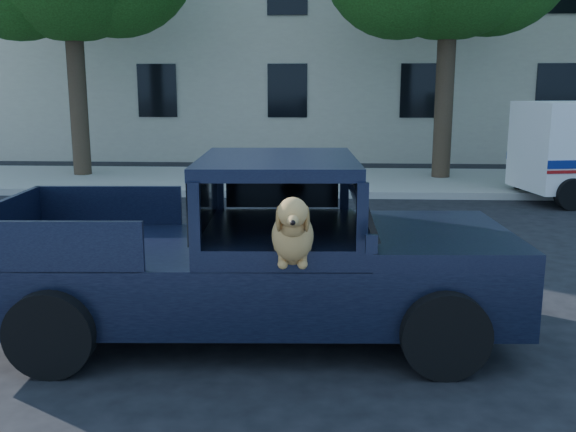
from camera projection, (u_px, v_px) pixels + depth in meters
The scene contains 5 objects.
ground at pixel (123, 316), 6.73m from camera, with size 120.00×120.00×0.00m, color black.
far_sidewalk at pixel (237, 181), 15.71m from camera, with size 60.00×4.00×0.15m, color gray.
lane_stripes at pixel (316, 241), 9.95m from camera, with size 21.60×0.14×0.01m, color silver, non-canonical shape.
building_main at pixel (351, 21), 21.80m from camera, with size 26.00×6.00×9.00m, color beige.
pickup_truck at pixel (246, 276), 6.15m from camera, with size 4.91×2.54×1.73m.
Camera 1 is at (2.08, -6.28, 2.39)m, focal length 40.00 mm.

